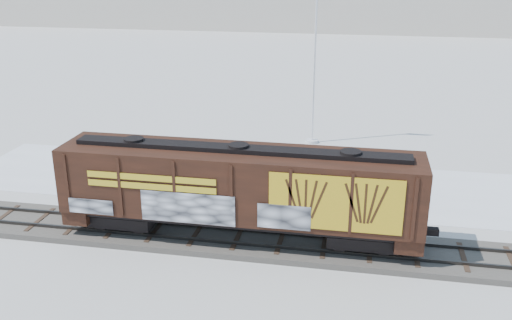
% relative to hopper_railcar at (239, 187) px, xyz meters
% --- Properties ---
extents(ground, '(500.00, 500.00, 0.00)m').
position_rel_hopper_railcar_xyz_m(ground, '(1.92, 0.01, -2.81)').
color(ground, white).
rests_on(ground, ground).
extents(rail_track, '(50.00, 3.40, 0.43)m').
position_rel_hopper_railcar_xyz_m(rail_track, '(1.92, 0.01, -2.66)').
color(rail_track, '#59544C').
rests_on(rail_track, ground).
extents(parking_strip, '(40.00, 8.00, 0.03)m').
position_rel_hopper_railcar_xyz_m(parking_strip, '(1.92, 7.51, -2.79)').
color(parking_strip, white).
rests_on(parking_strip, ground).
extents(hopper_railcar, '(16.16, 3.06, 4.27)m').
position_rel_hopper_railcar_xyz_m(hopper_railcar, '(0.00, 0.00, 0.00)').
color(hopper_railcar, black).
rests_on(hopper_railcar, rail_track).
extents(flagpole, '(2.30, 0.90, 11.26)m').
position_rel_hopper_railcar_xyz_m(flagpole, '(1.99, 15.64, 1.34)').
color(flagpole, silver).
rests_on(flagpole, ground).
extents(car_silver, '(4.12, 2.17, 1.34)m').
position_rel_hopper_railcar_xyz_m(car_silver, '(-6.12, 7.78, -2.11)').
color(car_silver, silver).
rests_on(car_silver, parking_strip).
extents(car_white, '(4.64, 1.75, 1.51)m').
position_rel_hopper_railcar_xyz_m(car_white, '(0.77, 8.02, -2.02)').
color(car_white, silver).
rests_on(car_white, parking_strip).
extents(car_dark, '(5.54, 2.56, 1.57)m').
position_rel_hopper_railcar_xyz_m(car_dark, '(4.72, 8.02, -1.99)').
color(car_dark, '#212429').
rests_on(car_dark, parking_strip).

